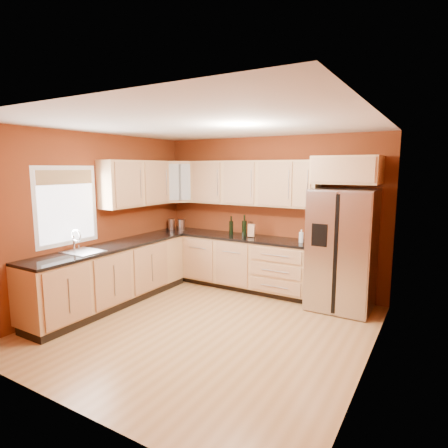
{
  "coord_description": "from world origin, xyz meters",
  "views": [
    {
      "loc": [
        2.59,
        -3.89,
        2.08
      ],
      "look_at": [
        -0.24,
        0.9,
        1.24
      ],
      "focal_mm": 30.0,
      "sensor_mm": 36.0,
      "label": 1
    }
  ],
  "objects": [
    {
      "name": "canister_left",
      "position": [
        -1.85,
        1.66,
        1.02
      ],
      "size": [
        0.14,
        0.14,
        0.2
      ],
      "primitive_type": "cylinder",
      "rotation": [
        0.0,
        0.0,
        -0.21
      ],
      "color": "#A5A5AA",
      "rests_on": "countertop_back"
    },
    {
      "name": "soap_dispenser",
      "position": [
        0.7,
        1.69,
        1.02
      ],
      "size": [
        0.09,
        0.09,
        0.2
      ],
      "primitive_type": "cylinder",
      "rotation": [
        0.0,
        0.0,
        -0.3
      ],
      "color": "silver",
      "rests_on": "countertop_back"
    },
    {
      "name": "over_fridge_cabinet",
      "position": [
        1.35,
        1.7,
        2.05
      ],
      "size": [
        0.92,
        0.6,
        0.4
      ],
      "primitive_type": "cube",
      "color": "tan",
      "rests_on": "wall_back"
    },
    {
      "name": "ceiling",
      "position": [
        0.0,
        0.0,
        2.6
      ],
      "size": [
        4.0,
        4.0,
        0.0
      ],
      "primitive_type": "plane",
      "color": "silver",
      "rests_on": "wall_back"
    },
    {
      "name": "wall_back",
      "position": [
        0.0,
        2.0,
        1.3
      ],
      "size": [
        4.0,
        0.04,
        2.6
      ],
      "primitive_type": "cube",
      "color": "maroon",
      "rests_on": "floor"
    },
    {
      "name": "base_cabinets_back",
      "position": [
        -0.55,
        1.7,
        0.44
      ],
      "size": [
        2.9,
        0.6,
        0.88
      ],
      "primitive_type": "cube",
      "color": "tan",
      "rests_on": "floor"
    },
    {
      "name": "corner_upper_cabinet",
      "position": [
        -1.67,
        1.67,
        1.83
      ],
      "size": [
        0.67,
        0.67,
        0.75
      ],
      "primitive_type": "cube",
      "rotation": [
        0.0,
        0.0,
        0.79
      ],
      "color": "tan",
      "rests_on": "wall_back"
    },
    {
      "name": "countertop_back",
      "position": [
        -0.55,
        1.69,
        0.9
      ],
      "size": [
        2.9,
        0.62,
        0.04
      ],
      "primitive_type": "cube",
      "color": "black",
      "rests_on": "base_cabinets_back"
    },
    {
      "name": "canister_right",
      "position": [
        -1.58,
        1.61,
        1.03
      ],
      "size": [
        0.17,
        0.17,
        0.21
      ],
      "primitive_type": "cylinder",
      "rotation": [
        0.0,
        0.0,
        -0.39
      ],
      "color": "#A5A5AA",
      "rests_on": "countertop_back"
    },
    {
      "name": "countertop_left",
      "position": [
        -1.69,
        0.0,
        0.9
      ],
      "size": [
        0.62,
        2.8,
        0.04
      ],
      "primitive_type": "cube",
      "color": "black",
      "rests_on": "base_cabinets_left"
    },
    {
      "name": "wall_left",
      "position": [
        -2.0,
        0.0,
        1.3
      ],
      "size": [
        0.04,
        4.0,
        2.6
      ],
      "primitive_type": "cube",
      "color": "maroon",
      "rests_on": "floor"
    },
    {
      "name": "wall_front",
      "position": [
        0.0,
        -2.0,
        1.3
      ],
      "size": [
        4.0,
        0.04,
        2.6
      ],
      "primitive_type": "cube",
      "color": "maroon",
      "rests_on": "floor"
    },
    {
      "name": "wine_bottle_b",
      "position": [
        -0.32,
        1.73,
        1.1
      ],
      "size": [
        0.1,
        0.1,
        0.36
      ],
      "primitive_type": null,
      "rotation": [
        0.0,
        0.0,
        -0.27
      ],
      "color": "black",
      "rests_on": "countertop_back"
    },
    {
      "name": "refrigerator",
      "position": [
        1.35,
        1.62,
        0.89
      ],
      "size": [
        0.9,
        0.75,
        1.78
      ],
      "primitive_type": "cube",
      "color": "#A5A5AA",
      "rests_on": "floor"
    },
    {
      "name": "knife_block",
      "position": [
        -0.18,
        1.73,
        1.03
      ],
      "size": [
        0.13,
        0.12,
        0.22
      ],
      "primitive_type": "cube",
      "rotation": [
        0.0,
        0.0,
        0.28
      ],
      "color": "tan",
      "rests_on": "countertop_back"
    },
    {
      "name": "sink_faucet",
      "position": [
        -1.69,
        -0.5,
        1.07
      ],
      "size": [
        0.5,
        0.42,
        0.3
      ],
      "primitive_type": null,
      "color": "silver",
      "rests_on": "countertop_left"
    },
    {
      "name": "wall_right",
      "position": [
        2.0,
        0.0,
        1.3
      ],
      "size": [
        0.04,
        4.0,
        2.6
      ],
      "primitive_type": "cube",
      "color": "maroon",
      "rests_on": "floor"
    },
    {
      "name": "upper_cabinets_left",
      "position": [
        -1.83,
        0.72,
        1.83
      ],
      "size": [
        0.33,
        1.35,
        0.75
      ],
      "primitive_type": "cube",
      "color": "tan",
      "rests_on": "wall_left"
    },
    {
      "name": "upper_cabinets_back",
      "position": [
        -0.25,
        1.83,
        1.83
      ],
      "size": [
        2.3,
        0.33,
        0.75
      ],
      "primitive_type": "cube",
      "color": "tan",
      "rests_on": "wall_back"
    },
    {
      "name": "window",
      "position": [
        -1.98,
        -0.5,
        1.55
      ],
      "size": [
        0.03,
        0.9,
        1.0
      ],
      "primitive_type": "cube",
      "color": "white",
      "rests_on": "wall_left"
    },
    {
      "name": "base_cabinets_left",
      "position": [
        -1.7,
        0.0,
        0.44
      ],
      "size": [
        0.6,
        2.8,
        0.88
      ],
      "primitive_type": "cube",
      "color": "tan",
      "rests_on": "floor"
    },
    {
      "name": "floor",
      "position": [
        0.0,
        0.0,
        0.0
      ],
      "size": [
        4.0,
        4.0,
        0.0
      ],
      "primitive_type": "plane",
      "color": "#AA7842",
      "rests_on": "ground"
    },
    {
      "name": "wine_bottle_a",
      "position": [
        -0.59,
        1.74,
        1.08
      ],
      "size": [
        0.08,
        0.08,
        0.32
      ],
      "primitive_type": null,
      "rotation": [
        0.0,
        0.0,
        0.17
      ],
      "color": "black",
      "rests_on": "countertop_back"
    }
  ]
}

